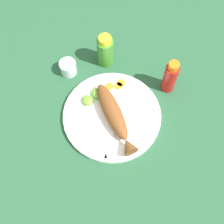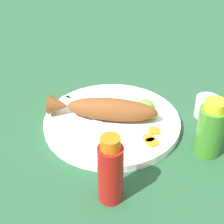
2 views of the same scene
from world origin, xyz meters
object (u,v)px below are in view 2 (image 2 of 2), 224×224
object	(u,v)px
hot_sauce_bottle_green	(210,129)
salt_cup	(207,108)
hot_sauce_bottle_red	(111,171)
fork_near	(82,109)
fried_fish	(104,109)
main_plate	(112,122)
fork_far	(95,101)

from	to	relation	value
hot_sauce_bottle_green	salt_cup	bearing A→B (deg)	89.36
hot_sauce_bottle_red	fork_near	bearing A→B (deg)	116.81
fried_fish	salt_cup	world-z (taller)	fried_fish
fork_near	hot_sauce_bottle_red	xyz separation A→B (m)	(0.12, -0.24, 0.05)
main_plate	hot_sauce_bottle_green	distance (m)	0.23
fork_near	hot_sauce_bottle_green	distance (m)	0.32
main_plate	hot_sauce_bottle_red	world-z (taller)	hot_sauce_bottle_red
fork_near	hot_sauce_bottle_red	world-z (taller)	hot_sauce_bottle_red
main_plate	fork_near	size ratio (longest dim) A/B	2.12
fried_fish	hot_sauce_bottle_red	size ratio (longest dim) A/B	1.81
fork_near	salt_cup	bearing A→B (deg)	-130.37
fork_far	hot_sauce_bottle_green	distance (m)	0.31
main_plate	fried_fish	size ratio (longest dim) A/B	1.24
fork_far	salt_cup	bearing A→B (deg)	-168.87
hot_sauce_bottle_red	salt_cup	bearing A→B (deg)	59.55
fried_fish	fork_near	bearing A→B (deg)	156.07
fork_near	fork_far	xyz separation A→B (m)	(0.02, 0.04, 0.00)
fried_fish	fork_near	xyz separation A→B (m)	(-0.06, 0.02, -0.03)
hot_sauce_bottle_green	hot_sauce_bottle_red	bearing A→B (deg)	-136.92
fork_far	fork_near	bearing A→B (deg)	66.50
hot_sauce_bottle_green	salt_cup	size ratio (longest dim) A/B	2.27
main_plate	hot_sauce_bottle_green	xyz separation A→B (m)	(0.22, -0.05, 0.05)
fork_near	fork_far	world-z (taller)	same
main_plate	fried_fish	world-z (taller)	fried_fish
hot_sauce_bottle_red	salt_cup	size ratio (longest dim) A/B	2.47
fork_far	main_plate	bearing A→B (deg)	138.13
fork_far	hot_sauce_bottle_green	bearing A→B (deg)	163.68
main_plate	hot_sauce_bottle_green	world-z (taller)	hot_sauce_bottle_green
hot_sauce_bottle_red	salt_cup	xyz separation A→B (m)	(0.18, 0.31, -0.05)
salt_cup	fork_near	bearing A→B (deg)	-168.27
fork_near	hot_sauce_bottle_green	xyz separation A→B (m)	(0.30, -0.08, 0.04)
main_plate	salt_cup	world-z (taller)	salt_cup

